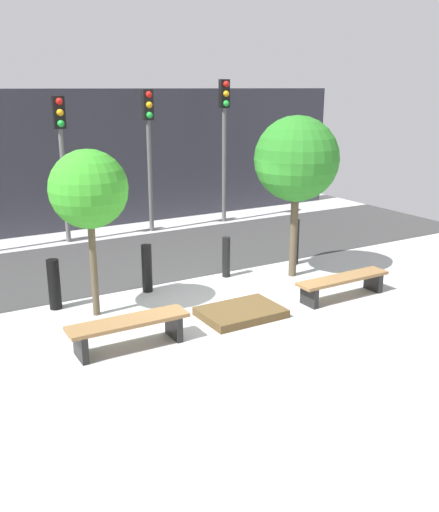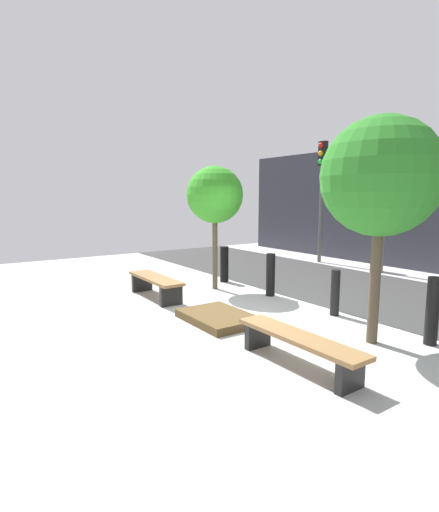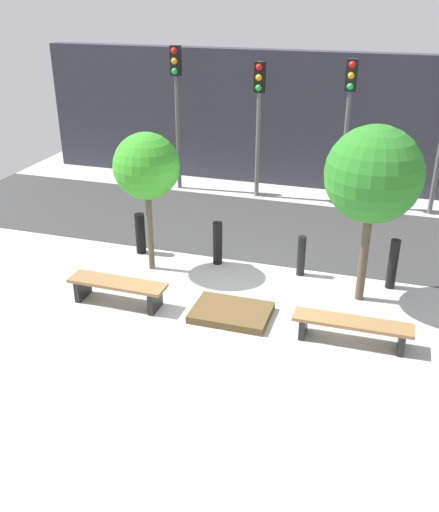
{
  "view_description": "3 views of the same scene",
  "coord_description": "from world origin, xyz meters",
  "px_view_note": "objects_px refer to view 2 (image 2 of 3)",
  "views": [
    {
      "loc": [
        -4.99,
        -8.09,
        3.84
      ],
      "look_at": [
        -0.11,
        0.25,
        0.97
      ],
      "focal_mm": 40.0,
      "sensor_mm": 36.0,
      "label": 1
    },
    {
      "loc": [
        5.64,
        -4.09,
        2.17
      ],
      "look_at": [
        -0.38,
        -0.02,
        1.1
      ],
      "focal_mm": 28.0,
      "sensor_mm": 36.0,
      "label": 2
    },
    {
      "loc": [
        2.46,
        -8.8,
        5.43
      ],
      "look_at": [
        -0.46,
        0.44,
        0.8
      ],
      "focal_mm": 40.0,
      "sensor_mm": 36.0,
      "label": 3
    }
  ],
  "objects_px": {
    "bench_right": "(298,343)",
    "tree_behind_left_bench": "(215,195)",
    "bollard_far_left": "(224,264)",
    "traffic_light_mid_west": "(385,185)",
    "bollard_center": "(335,293)",
    "tree_behind_right_bench": "(381,178)",
    "planter_bed": "(218,317)",
    "traffic_light_west": "(322,180)",
    "bench_left": "(155,283)",
    "bollard_right": "(432,311)",
    "bollard_left": "(270,275)"
  },
  "relations": [
    {
      "from": "bench_right",
      "to": "tree_behind_left_bench",
      "type": "distance_m",
      "value": 4.95
    },
    {
      "from": "bollard_far_left",
      "to": "traffic_light_mid_west",
      "type": "relative_size",
      "value": 0.25
    },
    {
      "from": "bollard_center",
      "to": "tree_behind_left_bench",
      "type": "bearing_deg",
      "value": -168.02
    },
    {
      "from": "tree_behind_right_bench",
      "to": "traffic_light_mid_west",
      "type": "height_order",
      "value": "traffic_light_mid_west"
    },
    {
      "from": "planter_bed",
      "to": "bollard_far_left",
      "type": "distance_m",
      "value": 3.37
    },
    {
      "from": "tree_behind_left_bench",
      "to": "tree_behind_right_bench",
      "type": "height_order",
      "value": "tree_behind_right_bench"
    },
    {
      "from": "bench_right",
      "to": "planter_bed",
      "type": "bearing_deg",
      "value": 174.07
    },
    {
      "from": "traffic_light_west",
      "to": "bench_left",
      "type": "bearing_deg",
      "value": -78.48
    },
    {
      "from": "tree_behind_right_bench",
      "to": "traffic_light_mid_west",
      "type": "xyz_separation_m",
      "value": [
        -3.32,
        5.11,
        0.07
      ]
    },
    {
      "from": "bollard_right",
      "to": "bollard_center",
      "type": "bearing_deg",
      "value": 180.0
    },
    {
      "from": "tree_behind_left_bench",
      "to": "traffic_light_west",
      "type": "height_order",
      "value": "traffic_light_west"
    },
    {
      "from": "bench_right",
      "to": "bollard_left",
      "type": "relative_size",
      "value": 2.09
    },
    {
      "from": "bench_left",
      "to": "bollard_center",
      "type": "bearing_deg",
      "value": 36.43
    },
    {
      "from": "bench_left",
      "to": "bollard_right",
      "type": "relative_size",
      "value": 1.83
    },
    {
      "from": "traffic_light_mid_west",
      "to": "bollard_left",
      "type": "bearing_deg",
      "value": -86.52
    },
    {
      "from": "bench_left",
      "to": "tree_behind_right_bench",
      "type": "bearing_deg",
      "value": 20.46
    },
    {
      "from": "planter_bed",
      "to": "tree_behind_left_bench",
      "type": "height_order",
      "value": "tree_behind_left_bench"
    },
    {
      "from": "bollard_center",
      "to": "traffic_light_west",
      "type": "distance_m",
      "value": 6.68
    },
    {
      "from": "traffic_light_mid_west",
      "to": "bollard_far_left",
      "type": "bearing_deg",
      "value": -108.83
    },
    {
      "from": "traffic_light_mid_west",
      "to": "planter_bed",
      "type": "bearing_deg",
      "value": -79.75
    },
    {
      "from": "bollard_far_left",
      "to": "bench_right",
      "type": "bearing_deg",
      "value": -24.43
    },
    {
      "from": "tree_behind_right_bench",
      "to": "bench_left",
      "type": "bearing_deg",
      "value": -160.15
    },
    {
      "from": "tree_behind_left_bench",
      "to": "bollard_far_left",
      "type": "height_order",
      "value": "tree_behind_left_bench"
    },
    {
      "from": "bench_left",
      "to": "bollard_far_left",
      "type": "height_order",
      "value": "bollard_far_left"
    },
    {
      "from": "bollard_right",
      "to": "bench_left",
      "type": "bearing_deg",
      "value": -155.57
    },
    {
      "from": "planter_bed",
      "to": "tree_behind_left_bench",
      "type": "bearing_deg",
      "value": 147.83
    },
    {
      "from": "bench_right",
      "to": "planter_bed",
      "type": "relative_size",
      "value": 1.41
    },
    {
      "from": "bench_left",
      "to": "traffic_light_mid_west",
      "type": "bearing_deg",
      "value": 82.24
    },
    {
      "from": "bench_right",
      "to": "bollard_center",
      "type": "height_order",
      "value": "bollard_center"
    },
    {
      "from": "traffic_light_west",
      "to": "traffic_light_mid_west",
      "type": "bearing_deg",
      "value": -0.02
    },
    {
      "from": "traffic_light_west",
      "to": "traffic_light_mid_west",
      "type": "height_order",
      "value": "traffic_light_west"
    },
    {
      "from": "tree_behind_left_bench",
      "to": "planter_bed",
      "type": "bearing_deg",
      "value": -32.17
    },
    {
      "from": "bollard_far_left",
      "to": "bollard_right",
      "type": "distance_m",
      "value": 5.38
    },
    {
      "from": "bollard_left",
      "to": "traffic_light_mid_west",
      "type": "height_order",
      "value": "traffic_light_mid_west"
    },
    {
      "from": "bollard_center",
      "to": "traffic_light_west",
      "type": "bearing_deg",
      "value": 134.61
    },
    {
      "from": "bollard_left",
      "to": "bollard_center",
      "type": "relative_size",
      "value": 1.1
    },
    {
      "from": "tree_behind_right_bench",
      "to": "traffic_light_west",
      "type": "relative_size",
      "value": 0.84
    },
    {
      "from": "bench_right",
      "to": "traffic_light_west",
      "type": "distance_m",
      "value": 9.06
    },
    {
      "from": "tree_behind_left_bench",
      "to": "bollard_left",
      "type": "relative_size",
      "value": 3.06
    },
    {
      "from": "bollard_left",
      "to": "traffic_light_mid_west",
      "type": "xyz_separation_m",
      "value": [
        -0.27,
        4.46,
        2.05
      ]
    },
    {
      "from": "traffic_light_west",
      "to": "bollard_far_left",
      "type": "bearing_deg",
      "value": -79.65
    },
    {
      "from": "bench_left",
      "to": "bollard_right",
      "type": "xyz_separation_m",
      "value": [
        4.84,
        2.2,
        0.17
      ]
    },
    {
      "from": "bench_right",
      "to": "bollard_right",
      "type": "distance_m",
      "value": 2.27
    },
    {
      "from": "bollard_far_left",
      "to": "planter_bed",
      "type": "bearing_deg",
      "value": -36.59
    },
    {
      "from": "bollard_far_left",
      "to": "traffic_light_mid_west",
      "type": "height_order",
      "value": "traffic_light_mid_west"
    },
    {
      "from": "tree_behind_right_bench",
      "to": "traffic_light_mid_west",
      "type": "distance_m",
      "value": 6.09
    },
    {
      "from": "bench_left",
      "to": "planter_bed",
      "type": "xyz_separation_m",
      "value": [
        2.15,
        0.2,
        -0.27
      ]
    },
    {
      "from": "bollard_center",
      "to": "traffic_light_west",
      "type": "relative_size",
      "value": 0.22
    },
    {
      "from": "bench_right",
      "to": "traffic_light_mid_west",
      "type": "height_order",
      "value": "traffic_light_mid_west"
    },
    {
      "from": "tree_behind_right_bench",
      "to": "planter_bed",
      "type": "bearing_deg",
      "value": -147.83
    }
  ]
}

